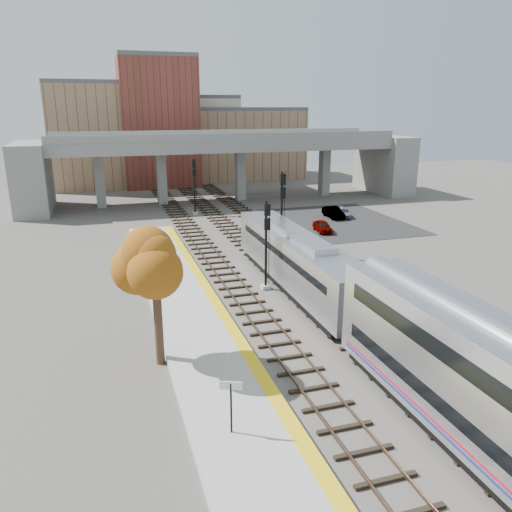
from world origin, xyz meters
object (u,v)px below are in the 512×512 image
object	(u,v)px
locomotive	(297,260)
car_b	(333,212)
car_c	(343,213)
signal_mast_mid	(282,214)
car_a	(323,226)
signal_mast_near	(266,248)
signal_mast_far	(194,188)
tree	(155,262)

from	to	relation	value
locomotive	car_b	world-z (taller)	locomotive
locomotive	car_c	xyz separation A→B (m)	(14.52, 21.28, -1.70)
car_b	signal_mast_mid	bearing A→B (deg)	-130.06
signal_mast_mid	car_a	distance (m)	10.13
car_c	car_a	bearing A→B (deg)	-125.04
car_b	signal_mast_near	bearing A→B (deg)	-125.00
signal_mast_mid	signal_mast_far	size ratio (longest dim) A/B	1.09
locomotive	signal_mast_far	bearing A→B (deg)	94.27
tree	car_c	xyz separation A→B (m)	(25.31, 29.23, -4.94)
tree	car_a	world-z (taller)	tree
signal_mast_near	car_a	distance (m)	18.47
tree	car_c	bearing A→B (deg)	49.10
car_b	tree	bearing A→B (deg)	-127.66
tree	signal_mast_far	bearing A→B (deg)	76.46
locomotive	car_c	world-z (taller)	locomotive
signal_mast_near	car_a	size ratio (longest dim) A/B	1.84
car_c	signal_mast_near	bearing A→B (deg)	-121.93
signal_mast_mid	car_c	world-z (taller)	signal_mast_mid
car_a	car_b	bearing A→B (deg)	62.17
locomotive	car_b	distance (m)	24.99
signal_mast_far	car_b	world-z (taller)	signal_mast_far
signal_mast_mid	tree	world-z (taller)	tree
signal_mast_near	signal_mast_mid	world-z (taller)	signal_mast_mid
locomotive	car_c	distance (m)	25.82
signal_mast_near	signal_mast_mid	xyz separation A→B (m)	(4.10, 7.95, 0.64)
locomotive	tree	size ratio (longest dim) A/B	2.56
signal_mast_mid	car_a	xyz separation A→B (m)	(7.07, 6.56, -3.12)
signal_mast_far	car_c	world-z (taller)	signal_mast_far
signal_mast_far	tree	distance (m)	37.19
car_a	car_c	world-z (taller)	car_a
car_b	car_c	xyz separation A→B (m)	(1.33, 0.12, -0.12)
tree	signal_mast_mid	bearing A→B (deg)	52.42
signal_mast_mid	signal_mast_near	bearing A→B (deg)	-117.29
car_b	car_a	bearing A→B (deg)	-123.05
car_c	tree	bearing A→B (deg)	-123.86
signal_mast_near	car_b	bearing A→B (deg)	53.18
signal_mast_near	car_a	world-z (taller)	signal_mast_near
locomotive	tree	xyz separation A→B (m)	(-10.79, -7.94, 3.24)
locomotive	car_b	xyz separation A→B (m)	(13.20, 21.17, -1.58)
tree	car_c	size ratio (longest dim) A/B	2.02
signal_mast_far	car_c	bearing A→B (deg)	-22.46
car_b	car_c	distance (m)	1.34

